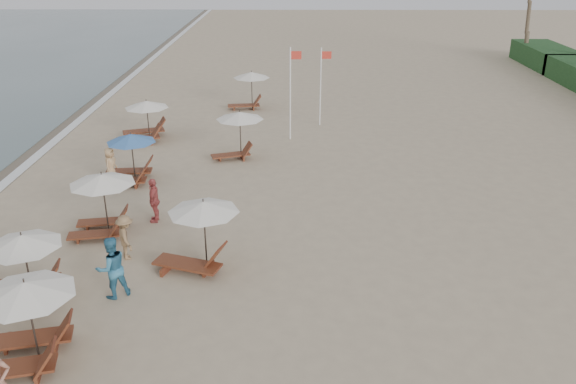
{
  "coord_description": "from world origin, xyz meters",
  "views": [
    {
      "loc": [
        1.07,
        -12.09,
        9.55
      ],
      "look_at": [
        0.94,
        7.23,
        1.3
      ],
      "focal_mm": 36.78,
      "sensor_mm": 36.0,
      "label": 1
    }
  ],
  "objects_px": {
    "lounger_station_3": "(100,202)",
    "beachgoer_mid_a": "(112,268)",
    "lounger_station_1": "(22,324)",
    "beachgoer_mid_b": "(126,237)",
    "flag_pole_near": "(291,90)",
    "inland_station_0": "(195,232)",
    "beachgoer_far_b": "(110,164)",
    "inland_station_1": "(236,129)",
    "beachgoer_far_a": "(154,200)",
    "inland_station_2": "(248,86)",
    "lounger_station_2": "(19,268)",
    "lounger_station_5": "(143,122)",
    "lounger_station_4": "(127,160)"
  },
  "relations": [
    {
      "from": "lounger_station_3",
      "to": "beachgoer_mid_a",
      "type": "bearing_deg",
      "value": -69.22
    },
    {
      "from": "lounger_station_1",
      "to": "lounger_station_3",
      "type": "distance_m",
      "value": 6.88
    },
    {
      "from": "beachgoer_mid_a",
      "to": "beachgoer_mid_b",
      "type": "distance_m",
      "value": 2.25
    },
    {
      "from": "beachgoer_mid_a",
      "to": "flag_pole_near",
      "type": "distance_m",
      "value": 15.78
    },
    {
      "from": "beachgoer_mid_a",
      "to": "inland_station_0",
      "type": "bearing_deg",
      "value": -179.7
    },
    {
      "from": "lounger_station_3",
      "to": "beachgoer_far_b",
      "type": "xyz_separation_m",
      "value": [
        -1.11,
        5.0,
        -0.48
      ]
    },
    {
      "from": "inland_station_1",
      "to": "beachgoer_far_b",
      "type": "xyz_separation_m",
      "value": [
        -5.16,
        -2.94,
        -0.7
      ]
    },
    {
      "from": "inland_station_1",
      "to": "beachgoer_mid_b",
      "type": "distance_m",
      "value": 10.06
    },
    {
      "from": "inland_station_0",
      "to": "beachgoer_far_a",
      "type": "relative_size",
      "value": 1.7
    },
    {
      "from": "lounger_station_1",
      "to": "beachgoer_far_b",
      "type": "relative_size",
      "value": 1.79
    },
    {
      "from": "inland_station_2",
      "to": "beachgoer_far_a",
      "type": "distance_m",
      "value": 16.08
    },
    {
      "from": "inland_station_0",
      "to": "beachgoer_mid_b",
      "type": "bearing_deg",
      "value": 164.69
    },
    {
      "from": "lounger_station_3",
      "to": "lounger_station_2",
      "type": "bearing_deg",
      "value": -104.0
    },
    {
      "from": "lounger_station_1",
      "to": "flag_pole_near",
      "type": "relative_size",
      "value": 0.57
    },
    {
      "from": "lounger_station_3",
      "to": "inland_station_2",
      "type": "relative_size",
      "value": 0.92
    },
    {
      "from": "lounger_station_5",
      "to": "inland_station_2",
      "type": "bearing_deg",
      "value": 51.13
    },
    {
      "from": "lounger_station_2",
      "to": "beachgoer_far_a",
      "type": "height_order",
      "value": "lounger_station_2"
    },
    {
      "from": "lounger_station_2",
      "to": "inland_station_2",
      "type": "distance_m",
      "value": 21.72
    },
    {
      "from": "lounger_station_4",
      "to": "inland_station_0",
      "type": "xyz_separation_m",
      "value": [
        4.02,
        -7.3,
        0.29
      ]
    },
    {
      "from": "inland_station_2",
      "to": "lounger_station_3",
      "type": "bearing_deg",
      "value": -103.2
    },
    {
      "from": "lounger_station_2",
      "to": "inland_station_1",
      "type": "distance_m",
      "value": 13.14
    },
    {
      "from": "lounger_station_2",
      "to": "lounger_station_5",
      "type": "relative_size",
      "value": 0.92
    },
    {
      "from": "lounger_station_4",
      "to": "inland_station_0",
      "type": "height_order",
      "value": "inland_station_0"
    },
    {
      "from": "beachgoer_mid_a",
      "to": "flag_pole_near",
      "type": "xyz_separation_m",
      "value": [
        5.1,
        14.84,
        1.67
      ]
    },
    {
      "from": "lounger_station_4",
      "to": "inland_station_0",
      "type": "bearing_deg",
      "value": -61.15
    },
    {
      "from": "lounger_station_4",
      "to": "beachgoer_mid_a",
      "type": "relative_size",
      "value": 1.33
    },
    {
      "from": "lounger_station_2",
      "to": "flag_pole_near",
      "type": "distance_m",
      "value": 16.96
    },
    {
      "from": "lounger_station_3",
      "to": "lounger_station_4",
      "type": "bearing_deg",
      "value": 94.04
    },
    {
      "from": "beachgoer_far_a",
      "to": "beachgoer_far_b",
      "type": "distance_m",
      "value": 4.8
    },
    {
      "from": "inland_station_2",
      "to": "flag_pole_near",
      "type": "distance_m",
      "value": 6.72
    },
    {
      "from": "lounger_station_4",
      "to": "beachgoer_far_b",
      "type": "xyz_separation_m",
      "value": [
        -0.76,
        0.07,
        -0.25
      ]
    },
    {
      "from": "flag_pole_near",
      "to": "lounger_station_1",
      "type": "bearing_deg",
      "value": -109.79
    },
    {
      "from": "beachgoer_far_a",
      "to": "beachgoer_far_b",
      "type": "height_order",
      "value": "beachgoer_far_a"
    },
    {
      "from": "lounger_station_3",
      "to": "beachgoer_far_b",
      "type": "bearing_deg",
      "value": 102.51
    },
    {
      "from": "inland_station_2",
      "to": "beachgoer_far_b",
      "type": "relative_size",
      "value": 1.78
    },
    {
      "from": "lounger_station_5",
      "to": "inland_station_1",
      "type": "height_order",
      "value": "inland_station_1"
    },
    {
      "from": "lounger_station_5",
      "to": "beachgoer_mid_b",
      "type": "distance_m",
      "value": 12.66
    },
    {
      "from": "inland_station_0",
      "to": "beachgoer_far_b",
      "type": "xyz_separation_m",
      "value": [
        -4.78,
        7.37,
        -0.54
      ]
    },
    {
      "from": "inland_station_1",
      "to": "flag_pole_near",
      "type": "height_order",
      "value": "flag_pole_near"
    },
    {
      "from": "flag_pole_near",
      "to": "beachgoer_far_a",
      "type": "bearing_deg",
      "value": -116.8
    },
    {
      "from": "lounger_station_2",
      "to": "flag_pole_near",
      "type": "height_order",
      "value": "flag_pole_near"
    },
    {
      "from": "lounger_station_4",
      "to": "lounger_station_2",
      "type": "bearing_deg",
      "value": -94.34
    },
    {
      "from": "lounger_station_2",
      "to": "inland_station_0",
      "type": "bearing_deg",
      "value": 21.01
    },
    {
      "from": "inland_station_0",
      "to": "flag_pole_near",
      "type": "bearing_deg",
      "value": 77.57
    },
    {
      "from": "lounger_station_4",
      "to": "beachgoer_far_b",
      "type": "height_order",
      "value": "lounger_station_4"
    },
    {
      "from": "beachgoer_mid_b",
      "to": "flag_pole_near",
      "type": "bearing_deg",
      "value": -50.82
    },
    {
      "from": "inland_station_0",
      "to": "beachgoer_mid_b",
      "type": "distance_m",
      "value": 2.52
    },
    {
      "from": "flag_pole_near",
      "to": "lounger_station_2",
      "type": "bearing_deg",
      "value": -116.87
    },
    {
      "from": "lounger_station_1",
      "to": "inland_station_1",
      "type": "xyz_separation_m",
      "value": [
        3.85,
        14.82,
        0.33
      ]
    },
    {
      "from": "inland_station_1",
      "to": "beachgoer_far_a",
      "type": "bearing_deg",
      "value": -109.39
    }
  ]
}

